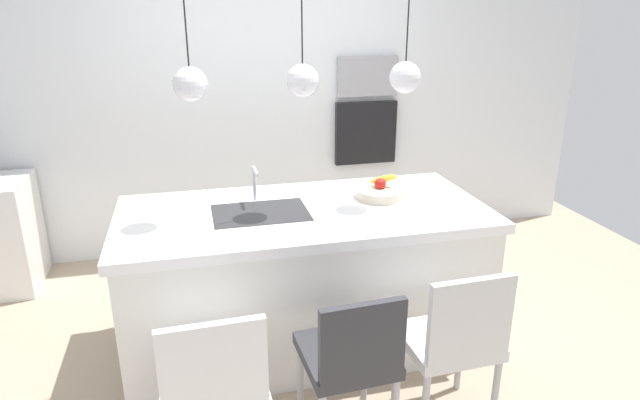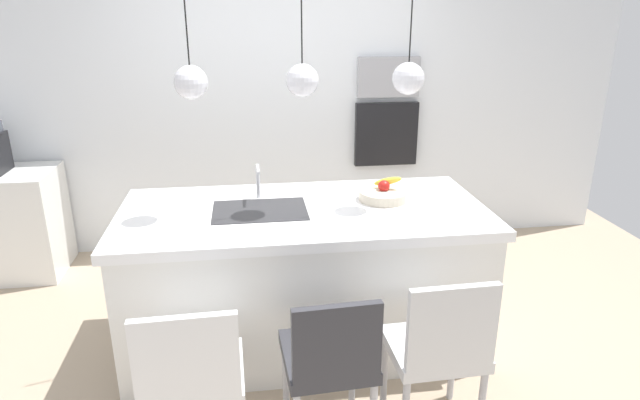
{
  "view_description": "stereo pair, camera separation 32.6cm",
  "coord_description": "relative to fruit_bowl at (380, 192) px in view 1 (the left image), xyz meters",
  "views": [
    {
      "loc": [
        -0.64,
        -3.01,
        2.06
      ],
      "look_at": [
        0.1,
        0.0,
        0.96
      ],
      "focal_mm": 30.59,
      "sensor_mm": 36.0,
      "label": 1
    },
    {
      "loc": [
        -0.32,
        -3.07,
        2.06
      ],
      "look_at": [
        0.1,
        0.0,
        0.96
      ],
      "focal_mm": 30.59,
      "sensor_mm": 36.0,
      "label": 2
    }
  ],
  "objects": [
    {
      "name": "kitchen_island",
      "position": [
        -0.52,
        -0.09,
        -0.49
      ],
      "size": [
        2.21,
        1.04,
        0.91
      ],
      "color": "white",
      "rests_on": "ground"
    },
    {
      "name": "pendant_light_right",
      "position": [
        0.09,
        -0.09,
        0.73
      ],
      "size": [
        0.18,
        0.18,
        0.78
      ],
      "color": "silver"
    },
    {
      "name": "chair_middle",
      "position": [
        -0.5,
        -1.02,
        -0.44
      ],
      "size": [
        0.44,
        0.48,
        0.87
      ],
      "color": "#333338",
      "rests_on": "ground"
    },
    {
      "name": "sink_basin",
      "position": [
        -0.78,
        -0.09,
        -0.04
      ],
      "size": [
        0.56,
        0.4,
        0.02
      ],
      "primitive_type": "cube",
      "color": "#2D2D30",
      "rests_on": "kitchen_island"
    },
    {
      "name": "floor",
      "position": [
        -0.52,
        -0.09,
        -0.95
      ],
      "size": [
        6.6,
        6.6,
        0.0
      ],
      "primitive_type": "plane",
      "color": "tan",
      "rests_on": "ground"
    },
    {
      "name": "back_wall",
      "position": [
        -0.52,
        1.56,
        0.35
      ],
      "size": [
        6.0,
        0.1,
        2.6
      ],
      "primitive_type": "cube",
      "color": "white",
      "rests_on": "ground"
    },
    {
      "name": "oven",
      "position": [
        0.39,
        1.49,
        0.04
      ],
      "size": [
        0.56,
        0.08,
        0.56
      ],
      "primitive_type": "cube",
      "color": "black",
      "rests_on": "back_wall"
    },
    {
      "name": "pendant_light_center",
      "position": [
        -0.52,
        -0.09,
        0.73
      ],
      "size": [
        0.18,
        0.18,
        0.78
      ],
      "color": "silver"
    },
    {
      "name": "chair_far",
      "position": [
        0.04,
        -1.02,
        -0.43
      ],
      "size": [
        0.46,
        0.43,
        0.91
      ],
      "color": "silver",
      "rests_on": "ground"
    },
    {
      "name": "microwave",
      "position": [
        0.39,
        1.49,
        0.54
      ],
      "size": [
        0.54,
        0.08,
        0.34
      ],
      "primitive_type": "cube",
      "color": "#9E9EA3",
      "rests_on": "back_wall"
    },
    {
      "name": "faucet",
      "position": [
        -0.78,
        0.12,
        0.11
      ],
      "size": [
        0.02,
        0.17,
        0.22
      ],
      "color": "silver",
      "rests_on": "kitchen_island"
    },
    {
      "name": "chair_near",
      "position": [
        -1.14,
        -1.03,
        -0.47
      ],
      "size": [
        0.49,
        0.47,
        0.87
      ],
      "color": "white",
      "rests_on": "ground"
    },
    {
      "name": "fruit_bowl",
      "position": [
        0.0,
        0.0,
        0.0
      ],
      "size": [
        0.31,
        0.31,
        0.16
      ],
      "color": "beige",
      "rests_on": "kitchen_island"
    },
    {
      "name": "pendant_light_left",
      "position": [
        -1.13,
        -0.09,
        0.73
      ],
      "size": [
        0.18,
        0.18,
        0.78
      ],
      "color": "silver"
    }
  ]
}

